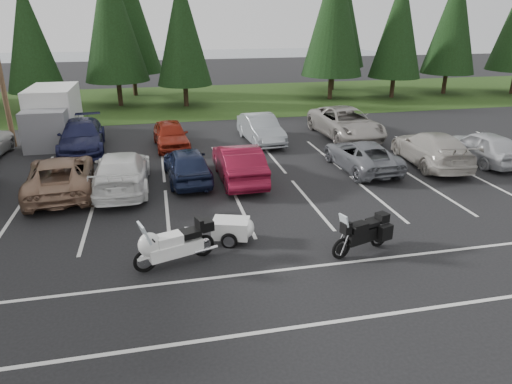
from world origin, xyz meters
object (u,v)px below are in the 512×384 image
object	(u,v)px
car_near_5	(239,163)
adventure_motorcycle	(362,231)
car_near_4	(187,164)
car_far_1	(82,136)
car_near_6	(361,155)
cargo_trailer	(231,230)
car_far_2	(171,135)
car_near_7	(431,148)
touring_motorcycle	(174,240)
car_far_4	(346,123)
car_near_3	(122,171)
car_far_3	(261,129)
car_near_2	(60,175)
box_truck	(51,116)
car_near_8	(483,146)

from	to	relation	value
car_near_5	adventure_motorcycle	xyz separation A→B (m)	(2.43, -7.08, -0.07)
car_near_4	car_far_1	xyz separation A→B (m)	(-5.01, 5.74, 0.04)
car_near_6	cargo_trailer	world-z (taller)	car_near_6
car_near_6	adventure_motorcycle	world-z (taller)	adventure_motorcycle
car_near_6	car_far_2	xyz separation A→B (m)	(-8.42, 5.51, 0.05)
car_near_7	touring_motorcycle	bearing A→B (deg)	34.89
car_far_1	car_far_4	size ratio (longest dim) A/B	0.90
adventure_motorcycle	car_near_5	bearing A→B (deg)	91.08
car_near_3	car_near_5	world-z (taller)	car_near_5
car_near_3	car_far_1	bearing A→B (deg)	-68.58
car_near_6	car_far_3	world-z (taller)	car_far_3
car_far_1	car_near_7	bearing A→B (deg)	-23.72
car_far_2	car_far_3	world-z (taller)	car_far_3
car_far_4	cargo_trailer	world-z (taller)	car_far_4
car_near_4	car_near_6	bearing A→B (deg)	175.05
car_near_2	adventure_motorcycle	world-z (taller)	car_near_2
box_truck	car_far_4	bearing A→B (deg)	-8.56
car_near_7	car_far_1	xyz separation A→B (m)	(-16.50, 5.91, 0.00)
car_near_8	car_far_3	world-z (taller)	car_near_8
car_near_8	car_near_7	bearing A→B (deg)	-5.47
car_near_2	car_far_1	bearing A→B (deg)	-96.38
car_near_3	car_near_6	world-z (taller)	car_near_3
car_near_7	car_near_8	distance (m)	2.68
car_near_3	touring_motorcycle	bearing A→B (deg)	106.16
car_near_5	cargo_trailer	xyz separation A→B (m)	(-1.26, -5.54, -0.41)
box_truck	car_far_1	bearing A→B (deg)	-51.30
car_far_2	car_near_8	bearing A→B (deg)	-25.52
box_truck	cargo_trailer	distance (m)	15.98
car_far_1	car_far_2	xyz separation A→B (m)	(4.55, -0.36, -0.07)
box_truck	car_far_1	world-z (taller)	box_truck
car_near_7	touring_motorcycle	world-z (taller)	car_near_7
car_near_2	cargo_trailer	world-z (taller)	car_near_2
car_near_8	touring_motorcycle	size ratio (longest dim) A/B	1.65
car_near_4	car_near_6	distance (m)	7.96
car_near_8	car_far_2	xyz separation A→B (m)	(-14.62, 5.73, -0.05)
car_near_3	car_near_8	xyz separation A→B (m)	(16.84, 0.11, -0.01)
car_near_4	car_near_8	size ratio (longest dim) A/B	0.97
car_near_2	car_near_6	world-z (taller)	car_near_2
touring_motorcycle	adventure_motorcycle	world-z (taller)	touring_motorcycle
car_far_1	car_far_2	size ratio (longest dim) A/B	1.29
car_near_2	car_far_4	world-z (taller)	car_far_4
car_far_1	car_near_2	bearing A→B (deg)	-94.38
car_far_1	car_near_3	bearing A→B (deg)	-73.38
touring_motorcycle	car_near_8	bearing A→B (deg)	5.60
car_near_4	car_far_4	size ratio (longest dim) A/B	0.72
car_far_1	car_far_3	world-z (taller)	car_far_1
cargo_trailer	adventure_motorcycle	size ratio (longest dim) A/B	0.69
car_near_4	car_far_3	bearing A→B (deg)	-133.37
car_near_5	car_far_2	bearing A→B (deg)	-66.36
box_truck	car_near_2	world-z (taller)	box_truck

